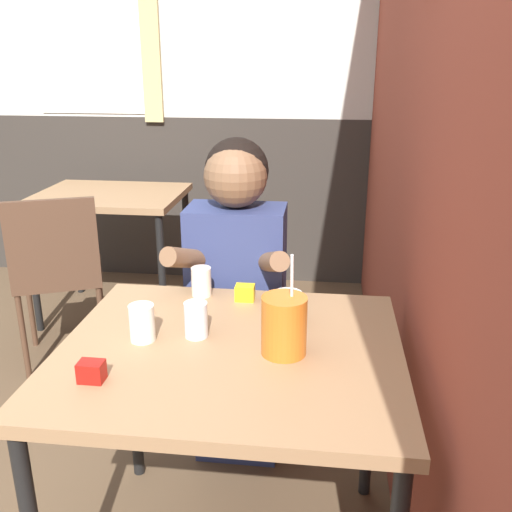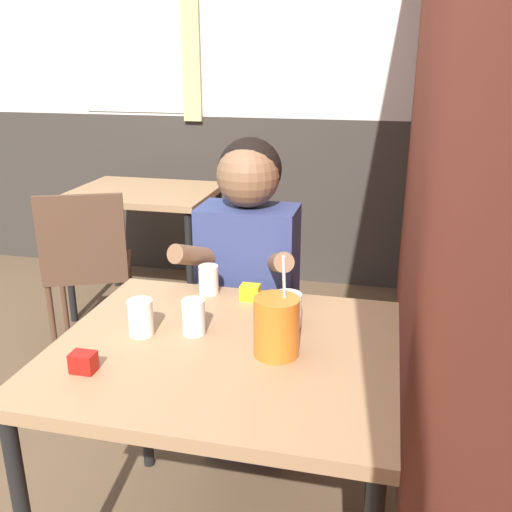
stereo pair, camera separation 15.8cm
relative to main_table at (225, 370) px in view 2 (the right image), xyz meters
name	(u,v)px [view 2 (the right image)]	position (x,y,z in m)	size (l,w,h in m)	color
brick_wall_right	(434,91)	(0.54, 1.01, 0.68)	(0.08, 4.70, 2.70)	brown
back_wall	(228,76)	(-0.65, 2.40, 0.69)	(5.29, 0.09, 2.70)	silver
main_table	(225,370)	(0.00, 0.00, 0.00)	(0.91, 0.79, 0.74)	#93704C
background_table	(145,205)	(-0.98, 1.71, -0.02)	(0.81, 0.64, 0.74)	#93704C
chair_near_window	(87,261)	(-1.02, 1.09, -0.15)	(0.52, 0.52, 0.88)	#4C3323
person_seated	(249,296)	(-0.07, 0.54, -0.02)	(0.42, 0.41, 1.22)	navy
cocktail_pitcher	(276,326)	(0.14, -0.01, 0.15)	(0.12, 0.12, 0.28)	#C6661E
glass_near_pitcher	(287,310)	(0.14, 0.16, 0.12)	(0.08, 0.08, 0.10)	silver
glass_center	(141,317)	(-0.24, 0.01, 0.12)	(0.07, 0.07, 0.10)	silver
glass_far_side	(209,280)	(-0.15, 0.33, 0.12)	(0.06, 0.06, 0.09)	silver
glass_by_brick	(194,317)	(-0.10, 0.05, 0.12)	(0.06, 0.06, 0.10)	silver
condiment_ketchup	(83,362)	(-0.30, -0.20, 0.10)	(0.06, 0.04, 0.05)	#B7140F
condiment_mustard	(250,292)	(0.00, 0.31, 0.10)	(0.06, 0.04, 0.05)	yellow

